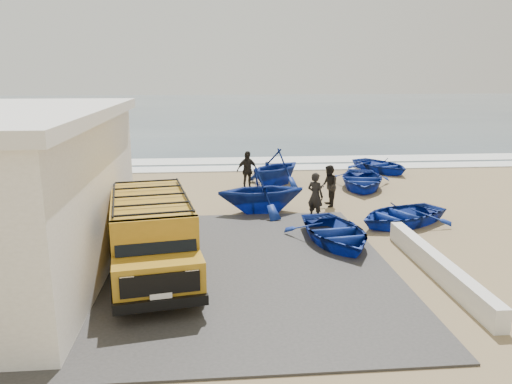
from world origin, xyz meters
name	(u,v)px	position (x,y,z in m)	size (l,w,h in m)	color
ground	(238,243)	(0.00, 0.00, 0.00)	(160.00, 160.00, 0.00)	#907953
slab	(168,270)	(-2.00, -2.00, 0.03)	(12.00, 10.00, 0.05)	#393735
ocean	(217,109)	(0.00, 56.00, 0.00)	(180.00, 88.00, 0.01)	#385166
surf_line	(226,169)	(0.00, 12.00, 0.03)	(180.00, 1.60, 0.06)	white
surf_wash	(225,161)	(0.00, 14.50, 0.02)	(180.00, 2.20, 0.04)	white
parapet	(437,266)	(5.00, -3.00, 0.28)	(0.35, 6.00, 0.55)	silver
van	(152,234)	(-2.31, -2.37, 1.15)	(2.77, 5.25, 2.14)	#B5811B
boat_near_left	(335,232)	(2.96, -0.32, 0.37)	(2.58, 3.61, 0.75)	navy
boat_near_right	(400,215)	(5.69, 1.41, 0.36)	(2.49, 3.49, 0.72)	navy
boat_mid_left	(261,190)	(1.05, 3.40, 0.86)	(2.80, 3.25, 1.71)	navy
boat_mid_right	(361,180)	(5.97, 6.97, 0.40)	(2.77, 3.88, 0.80)	navy
boat_far_left	(276,167)	(2.18, 7.95, 0.85)	(2.79, 3.24, 1.71)	navy
boat_far_right	(381,165)	(8.08, 10.51, 0.37)	(2.52, 3.53, 0.73)	navy
fisherman_front	(315,196)	(2.89, 2.37, 0.85)	(0.62, 0.41, 1.71)	black
fisherman_middle	(329,186)	(3.77, 4.04, 0.82)	(0.80, 0.62, 1.64)	black
fisherman_back	(247,170)	(0.79, 7.15, 0.88)	(1.03, 0.43, 1.75)	black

